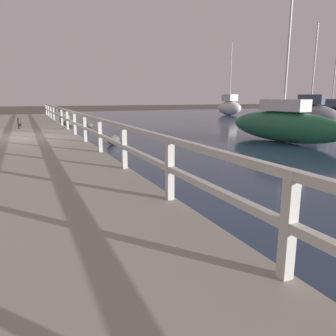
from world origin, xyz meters
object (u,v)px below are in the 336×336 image
at_px(mooring_bollard, 19,123).
at_px(sailboat_gray, 310,113).
at_px(sailboat_white, 229,107).
at_px(sailboat_black, 331,112).
at_px(sailboat_green, 283,124).

distance_m(mooring_bollard, sailboat_gray, 16.78).
height_order(sailboat_gray, sailboat_white, sailboat_white).
bearing_deg(sailboat_gray, sailboat_black, 5.21).
bearing_deg(sailboat_green, sailboat_black, 28.26).
bearing_deg(sailboat_gray, sailboat_green, -168.49).
xyz_separation_m(sailboat_gray, sailboat_black, (5.86, 3.40, -0.16)).
bearing_deg(sailboat_black, mooring_bollard, 175.27).
distance_m(sailboat_green, sailboat_black, 15.30).
distance_m(mooring_bollard, sailboat_white, 22.57).
relative_size(mooring_bollard, sailboat_green, 0.07).
distance_m(sailboat_gray, sailboat_green, 8.55).
bearing_deg(sailboat_gray, sailboat_white, 52.98).
bearing_deg(sailboat_white, sailboat_black, -76.87).
bearing_deg(sailboat_black, sailboat_green, -155.71).
distance_m(sailboat_gray, sailboat_white, 13.26).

